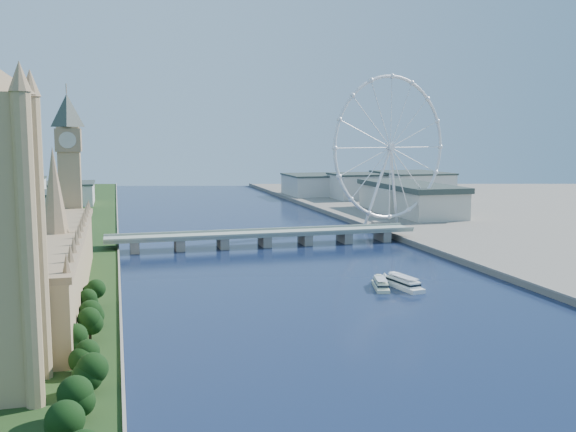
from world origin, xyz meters
name	(u,v)px	position (x,y,z in m)	size (l,w,h in m)	color
tree_row	(80,366)	(-113.00, 58.00, 8.49)	(8.62, 184.62, 19.59)	black
parliament_range	(57,265)	(-128.00, 170.00, 18.48)	(24.00, 200.00, 70.00)	tan
big_ben	(69,154)	(-128.00, 278.00, 66.57)	(20.02, 20.02, 110.00)	tan
westminster_bridge	(265,236)	(0.00, 300.00, 6.63)	(220.00, 22.00, 9.50)	gray
london_eye	(390,148)	(119.98, 355.08, 67.52)	(113.60, 39.12, 124.30)	silver
county_hall	(409,216)	(175.00, 430.00, 0.00)	(54.00, 144.00, 35.00)	beige
city_skyline	(246,191)	(39.22, 560.08, 16.96)	(505.00, 280.00, 32.00)	beige
tour_boat_near	(381,288)	(28.40, 159.10, 0.00)	(6.71, 26.44, 5.81)	beige
tour_boat_far	(403,288)	(39.62, 156.45, 0.00)	(7.95, 31.04, 6.87)	white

